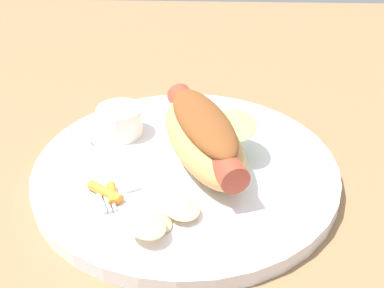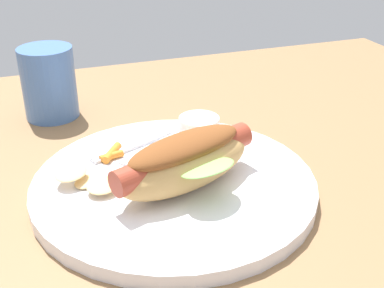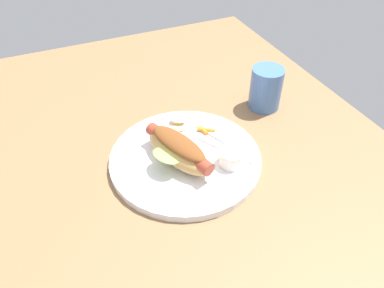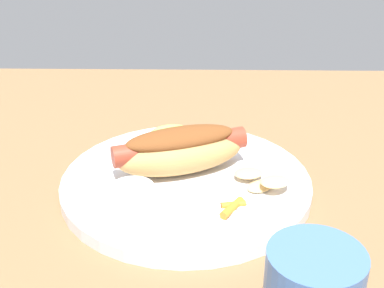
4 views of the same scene
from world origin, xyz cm
name	(u,v)px [view 2 (image 2 of 4)]	position (x,y,z in cm)	size (l,w,h in cm)	color
ground_plane	(159,201)	(0.00, 0.00, -0.90)	(120.00, 90.00, 1.80)	olive
plate	(173,184)	(1.77, 0.27, 0.80)	(30.60, 30.60, 1.60)	white
hot_dog	(186,160)	(2.53, -1.79, 4.67)	(17.32, 11.86, 5.78)	tan
sauce_ramekin	(199,130)	(7.39, 7.42, 3.19)	(4.92, 4.92, 3.19)	white
fork	(146,141)	(1.12, 9.29, 1.80)	(14.04, 6.86, 0.40)	silver
knife	(163,143)	(2.99, 8.13, 1.78)	(13.59, 1.40, 0.36)	silver
chips_pile	(87,180)	(-7.26, 1.49, 2.41)	(7.67, 7.90, 1.69)	#EAC27D
carrot_garnish	(112,154)	(-3.60, 6.94, 2.05)	(3.07, 3.70, 0.94)	orange
drinking_cup	(49,83)	(-8.63, 25.09, 5.07)	(7.51, 7.51, 10.14)	#4770B2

